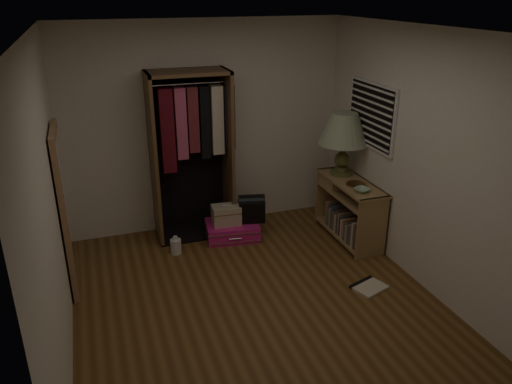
% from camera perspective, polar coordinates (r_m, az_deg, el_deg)
% --- Properties ---
extents(ground, '(4.00, 4.00, 0.00)m').
position_cam_1_polar(ground, '(5.08, 0.29, -12.72)').
color(ground, brown).
rests_on(ground, ground).
extents(room_walls, '(3.52, 4.02, 2.60)m').
position_cam_1_polar(room_walls, '(4.45, 1.06, 3.78)').
color(room_walls, silver).
rests_on(room_walls, ground).
extents(console_bookshelf, '(0.42, 1.12, 0.75)m').
position_cam_1_polar(console_bookshelf, '(6.27, 10.54, -1.72)').
color(console_bookshelf, '#99774A').
rests_on(console_bookshelf, ground).
extents(open_wardrobe, '(1.01, 0.50, 2.05)m').
position_cam_1_polar(open_wardrobe, '(6.06, -7.24, 5.82)').
color(open_wardrobe, brown).
rests_on(open_wardrobe, ground).
extents(floor_mirror, '(0.06, 0.80, 1.70)m').
position_cam_1_polar(floor_mirror, '(5.35, -20.93, -1.96)').
color(floor_mirror, '#A57750').
rests_on(floor_mirror, ground).
extents(pink_suitcase, '(0.72, 0.56, 0.20)m').
position_cam_1_polar(pink_suitcase, '(6.27, -2.72, -4.38)').
color(pink_suitcase, '#D01976').
rests_on(pink_suitcase, ground).
extents(train_case, '(0.37, 0.27, 0.25)m').
position_cam_1_polar(train_case, '(6.16, -3.43, -2.61)').
color(train_case, tan).
rests_on(train_case, pink_suitcase).
extents(black_bag, '(0.36, 0.27, 0.35)m').
position_cam_1_polar(black_bag, '(6.21, -0.51, -1.78)').
color(black_bag, black).
rests_on(black_bag, pink_suitcase).
extents(table_lamp, '(0.69, 0.69, 0.78)m').
position_cam_1_polar(table_lamp, '(6.17, 10.02, 6.99)').
color(table_lamp, '#4F572A').
rests_on(table_lamp, console_bookshelf).
extents(brass_tray, '(0.27, 0.27, 0.01)m').
position_cam_1_polar(brass_tray, '(6.03, 11.41, 0.88)').
color(brass_tray, '#A06F3D').
rests_on(brass_tray, console_bookshelf).
extents(ceramic_bowl, '(0.23, 0.23, 0.04)m').
position_cam_1_polar(ceramic_bowl, '(5.83, 12.02, 0.22)').
color(ceramic_bowl, '#9AB89C').
rests_on(ceramic_bowl, console_bookshelf).
extents(white_jug, '(0.16, 0.16, 0.22)m').
position_cam_1_polar(white_jug, '(5.98, -9.14, -6.12)').
color(white_jug, white).
rests_on(white_jug, ground).
extents(floor_book, '(0.40, 0.36, 0.03)m').
position_cam_1_polar(floor_book, '(5.45, 12.67, -10.48)').
color(floor_book, beige).
rests_on(floor_book, ground).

